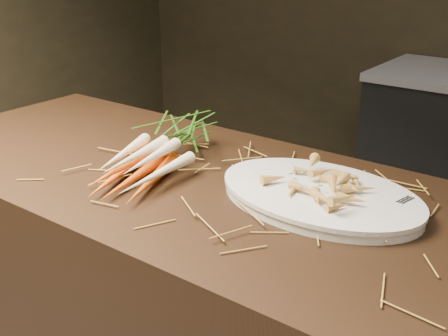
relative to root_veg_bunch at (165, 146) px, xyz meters
name	(u,v)px	position (x,y,z in m)	size (l,w,h in m)	color
straw_bedding	(321,211)	(0.46, -0.03, -0.04)	(1.40, 0.60, 0.02)	#AD7F2E
root_veg_bunch	(165,146)	(0.00, 0.00, 0.00)	(0.28, 0.52, 0.09)	#D64905
serving_platter	(319,197)	(0.42, 0.03, -0.03)	(0.46, 0.31, 0.02)	white
roasted_veg_heap	(320,181)	(0.42, 0.03, 0.00)	(0.22, 0.16, 0.05)	#AB7B34
serving_fork	(387,216)	(0.59, 0.00, -0.02)	(0.02, 0.17, 0.00)	silver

